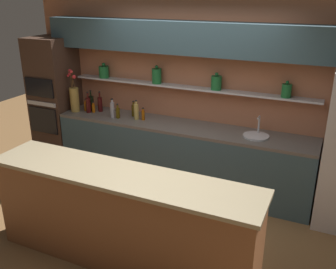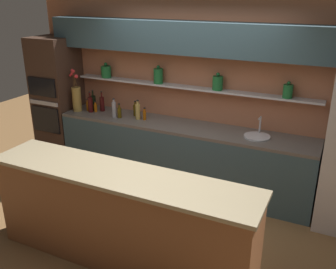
# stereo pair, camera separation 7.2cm
# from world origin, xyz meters

# --- Properties ---
(ground_plane) EXTENTS (12.00, 12.00, 0.00)m
(ground_plane) POSITION_xyz_m (0.00, 0.00, 0.00)
(ground_plane) COLOR brown
(back_wall_unit) EXTENTS (5.20, 0.44, 2.60)m
(back_wall_unit) POSITION_xyz_m (-0.00, 1.53, 1.55)
(back_wall_unit) COLOR #A86647
(back_wall_unit) RESTS_ON ground_plane
(back_counter_unit) EXTENTS (3.68, 0.62, 0.92)m
(back_counter_unit) POSITION_xyz_m (-0.13, 1.24, 0.46)
(back_counter_unit) COLOR #334C56
(back_counter_unit) RESTS_ON ground_plane
(island_counter) EXTENTS (2.81, 0.61, 1.02)m
(island_counter) POSITION_xyz_m (0.00, -0.54, 0.51)
(island_counter) COLOR brown
(island_counter) RESTS_ON ground_plane
(oven_tower) EXTENTS (0.61, 0.64, 2.01)m
(oven_tower) POSITION_xyz_m (-2.29, 1.24, 1.01)
(oven_tower) COLOR #3D281E
(oven_tower) RESTS_ON ground_plane
(flower_vase) EXTENTS (0.18, 0.15, 0.65)m
(flower_vase) POSITION_xyz_m (-1.85, 1.16, 1.13)
(flower_vase) COLOR olive
(flower_vase) RESTS_ON back_counter_unit
(sink_fixture) EXTENTS (0.33, 0.33, 0.25)m
(sink_fixture) POSITION_xyz_m (0.93, 1.25, 0.94)
(sink_fixture) COLOR #B7B7BC
(sink_fixture) RESTS_ON back_counter_unit
(bottle_sauce_0) EXTENTS (0.05, 0.05, 0.18)m
(bottle_sauce_0) POSITION_xyz_m (-1.71, 1.24, 1.00)
(bottle_sauce_0) COLOR #9E4C0A
(bottle_sauce_0) RESTS_ON back_counter_unit
(bottle_spirit_1) EXTENTS (0.07, 0.07, 0.28)m
(bottle_spirit_1) POSITION_xyz_m (-0.80, 1.21, 1.04)
(bottle_spirit_1) COLOR tan
(bottle_spirit_1) RESTS_ON back_counter_unit
(bottle_wine_2) EXTENTS (0.07, 0.07, 0.31)m
(bottle_wine_2) POSITION_xyz_m (-1.49, 1.31, 1.04)
(bottle_wine_2) COLOR #380C0C
(bottle_wine_2) RESTS_ON back_counter_unit
(bottle_wine_3) EXTENTS (0.07, 0.07, 0.32)m
(bottle_wine_3) POSITION_xyz_m (-1.62, 1.19, 1.04)
(bottle_wine_3) COLOR #380C0C
(bottle_wine_3) RESTS_ON back_counter_unit
(bottle_oil_4) EXTENTS (0.06, 0.06, 0.23)m
(bottle_oil_4) POSITION_xyz_m (-0.91, 1.33, 1.01)
(bottle_oil_4) COLOR #47380A
(bottle_oil_4) RESTS_ON back_counter_unit
(bottle_wine_5) EXTENTS (0.08, 0.08, 0.32)m
(bottle_wine_5) POSITION_xyz_m (-1.63, 1.29, 1.04)
(bottle_wine_5) COLOR black
(bottle_wine_5) RESTS_ON back_counter_unit
(bottle_sauce_6) EXTENTS (0.05, 0.05, 0.17)m
(bottle_sauce_6) POSITION_xyz_m (-1.56, 1.23, 0.99)
(bottle_sauce_6) COLOR #9E4C0A
(bottle_sauce_6) RESTS_ON back_counter_unit
(bottle_spirit_7) EXTENTS (0.06, 0.06, 0.29)m
(bottle_spirit_7) POSITION_xyz_m (-1.15, 1.13, 1.04)
(bottle_spirit_7) COLOR gray
(bottle_spirit_7) RESTS_ON back_counter_unit
(bottle_oil_8) EXTENTS (0.06, 0.06, 0.21)m
(bottle_oil_8) POSITION_xyz_m (-1.07, 1.15, 1.00)
(bottle_oil_8) COLOR #47380A
(bottle_oil_8) RESTS_ON back_counter_unit
(bottle_sauce_9) EXTENTS (0.05, 0.05, 0.19)m
(bottle_sauce_9) POSITION_xyz_m (-0.69, 1.22, 1.00)
(bottle_sauce_9) COLOR #9E4C0A
(bottle_sauce_9) RESTS_ON back_counter_unit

